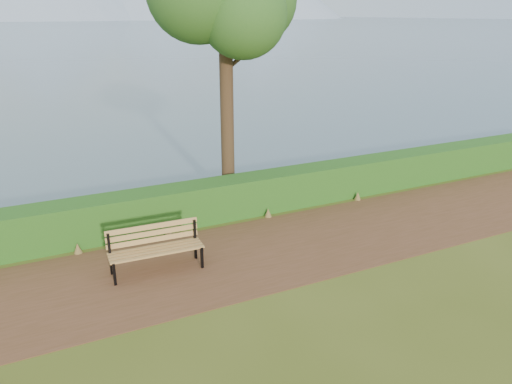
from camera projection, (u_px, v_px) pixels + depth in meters
ground at (246, 262)px, 10.78m from camera, size 140.00×140.00×0.00m
path at (240, 256)px, 11.04m from camera, size 40.00×3.40×0.01m
hedge at (203, 202)px, 12.81m from camera, size 32.00×0.85×1.00m
water at (10, 24)px, 230.59m from camera, size 700.00×510.00×0.00m
bench at (155, 245)px, 10.32m from camera, size 1.95×0.66×0.96m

